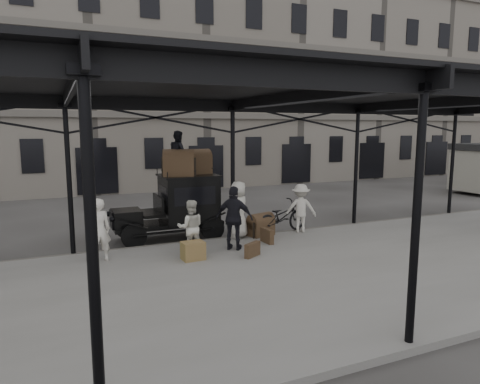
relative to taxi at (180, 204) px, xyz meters
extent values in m
plane|color=#383533|center=(1.53, -3.00, -1.20)|extent=(120.00, 120.00, 0.00)
cube|color=slate|center=(1.53, -5.00, -1.13)|extent=(28.00, 8.00, 0.15)
cylinder|color=black|center=(11.53, -1.00, 0.95)|extent=(0.14, 0.14, 4.30)
cylinder|color=black|center=(1.53, -1.00, 0.95)|extent=(0.14, 0.14, 4.30)
cylinder|color=black|center=(1.53, -8.80, 0.95)|extent=(0.14, 0.14, 4.30)
cube|color=black|center=(1.53, -1.00, 3.28)|extent=(22.00, 0.10, 0.45)
cube|color=black|center=(1.53, -8.80, 3.28)|extent=(22.00, 0.10, 0.45)
cube|color=black|center=(1.53, -4.70, 3.45)|extent=(22.50, 9.00, 0.08)
cube|color=silver|center=(1.53, -4.70, 3.52)|extent=(18.00, 7.00, 0.04)
cube|color=slate|center=(1.53, 15.00, 5.80)|extent=(64.00, 8.00, 14.00)
cylinder|color=black|center=(18.53, 3.00, -0.95)|extent=(0.50, 2.30, 0.50)
cylinder|color=black|center=(-1.68, -0.72, -0.80)|extent=(0.80, 0.10, 0.80)
cylinder|color=black|center=(-1.68, 0.72, -0.80)|extent=(0.80, 0.10, 0.80)
cylinder|color=black|center=(0.92, -0.72, -0.80)|extent=(0.80, 0.10, 0.80)
cylinder|color=black|center=(0.92, 0.72, -0.80)|extent=(0.80, 0.10, 0.80)
cube|color=black|center=(-0.43, 0.00, -0.65)|extent=(3.60, 1.25, 0.12)
cube|color=black|center=(-1.78, 0.00, -0.35)|extent=(0.90, 1.00, 0.55)
cube|color=black|center=(-2.25, 0.00, -0.35)|extent=(0.06, 0.70, 0.55)
cube|color=black|center=(-0.98, 0.00, -0.25)|extent=(0.70, 1.30, 0.10)
cube|color=black|center=(0.32, 0.00, 0.15)|extent=(1.80, 1.45, 1.55)
cube|color=black|center=(0.32, -0.73, 0.35)|extent=(1.40, 0.02, 0.60)
cube|color=black|center=(0.32, 0.00, 0.95)|extent=(1.90, 1.55, 0.06)
imported|color=silver|center=(-2.83, -2.09, -0.18)|extent=(0.69, 0.50, 1.74)
imported|color=beige|center=(-0.36, -2.41, -0.27)|extent=(0.88, 0.75, 1.57)
imported|color=beige|center=(1.65, -1.20, -0.12)|extent=(1.09, 1.00, 1.87)
imported|color=black|center=(0.97, -2.48, -0.10)|extent=(1.18, 1.04, 1.91)
imported|color=beige|center=(3.93, -1.37, -0.21)|extent=(1.25, 1.01, 1.68)
imported|color=black|center=(3.28, -1.22, -0.49)|extent=(2.28, 1.26, 1.13)
imported|color=black|center=(-0.03, -0.10, 1.72)|extent=(0.60, 0.75, 1.49)
cube|color=olive|center=(-0.46, -2.94, -0.80)|extent=(0.63, 0.49, 0.50)
cube|color=#4C3523|center=(2.20, -2.19, -0.83)|extent=(0.19, 0.61, 0.45)
cube|color=#4C3523|center=(1.16, -3.35, -0.85)|extent=(0.59, 0.44, 0.40)
camera|label=1|loc=(-3.81, -13.90, 2.52)|focal=32.00mm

